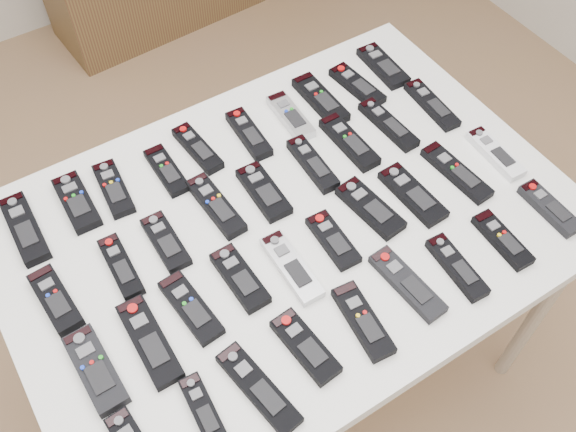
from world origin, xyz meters
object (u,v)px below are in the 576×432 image
remote_3 (167,170)px  remote_30 (204,411)px  remote_34 (407,284)px  remote_23 (292,267)px  remote_32 (305,346)px  remote_18 (432,105)px  remote_36 (502,240)px  remote_26 (413,194)px  remote_37 (550,208)px  remote_1 (77,202)px  remote_7 (320,100)px  remote_16 (349,142)px  remote_31 (258,388)px  remote_6 (291,117)px  remote_8 (357,86)px  remote_13 (216,206)px  remote_9 (383,66)px  remote_35 (457,267)px  remote_19 (96,369)px  remote_21 (191,308)px  remote_5 (249,134)px  remote_22 (240,278)px  table (288,236)px  remote_14 (264,191)px  remote_12 (166,242)px  remote_10 (56,300)px  remote_11 (121,267)px  remote_4 (198,148)px  remote_25 (370,208)px  remote_33 (363,321)px  remote_27 (456,172)px  remote_0 (25,229)px  remote_2 (114,189)px  remote_17 (388,124)px

remote_3 → remote_30: size_ratio=1.07×
remote_34 → remote_23: bearing=133.9°
remote_32 → remote_34: bearing=-3.9°
remote_18 → remote_36: bearing=-105.7°
remote_26 → remote_37: remote_37 is taller
remote_1 → remote_26: bearing=-29.2°
remote_7 → remote_16: 0.16m
remote_31 → remote_6: bearing=44.1°
remote_37 → remote_32: bearing=179.7°
remote_8 → remote_13: (-0.50, -0.15, 0.00)m
remote_9 → remote_35: (-0.26, -0.59, 0.00)m
remote_19 → remote_21: bearing=4.4°
remote_5 → remote_9: remote_5 is taller
remote_18 → remote_22: size_ratio=1.14×
table → remote_1: (-0.38, 0.29, 0.07)m
remote_14 → remote_21: (-0.28, -0.18, -0.00)m
remote_9 → remote_36: remote_36 is taller
table → remote_12: 0.28m
remote_26 → remote_30: remote_30 is taller
remote_36 → remote_10: bearing=159.0°
remote_21 → remote_34: size_ratio=0.91×
remote_35 → remote_1: bearing=139.6°
table → remote_11: remote_11 is taller
remote_31 → remote_10: bearing=115.1°
remote_4 → remote_5: 0.13m
remote_25 → remote_31: remote_25 is taller
remote_23 → remote_33: (0.05, -0.18, 0.00)m
remote_13 → remote_27: bearing=-25.0°
remote_3 → remote_27: (0.57, -0.37, 0.00)m
remote_25 → remote_31: 0.48m
remote_4 → remote_30: bearing=-121.3°
remote_27 → remote_32: 0.57m
remote_21 → remote_0: bearing=115.8°
remote_10 → remote_13: (0.39, 0.04, 0.00)m
remote_16 → remote_14: bearing=-176.3°
remote_2 → remote_37: remote_37 is taller
remote_34 → remote_22: bearing=141.4°
remote_17 → remote_8: bearing=80.8°
remote_10 → remote_32: bearing=-47.5°
remote_33 → remote_5: bearing=89.4°
remote_27 → remote_33: remote_33 is taller
remote_0 → remote_11: bearing=-54.4°
remote_13 → remote_2: bearing=132.9°
remote_27 → remote_36: bearing=-106.0°
remote_11 → remote_17: same height
remote_33 → remote_37: same height
remote_5 → remote_13: size_ratio=0.90×
remote_8 → remote_23: 0.58m
remote_19 → remote_25: bearing=1.1°
remote_16 → remote_18: remote_16 is taller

